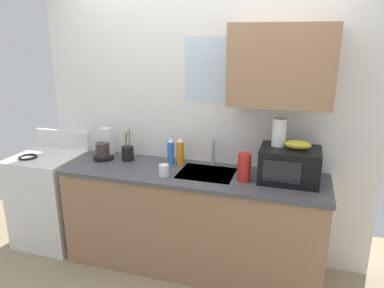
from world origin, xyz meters
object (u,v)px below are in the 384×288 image
object	(u,v)px
cereal_canister	(244,167)
banana_bunch	(298,145)
paper_towel_roll	(279,132)
coffee_maker	(105,147)
microwave	(289,165)
mug_white	(164,170)
dish_soap_bottle_blue	(171,152)
stove_range	(51,198)
dish_soap_bottle_orange	(180,152)
utensil_crock	(128,153)

from	to	relation	value
cereal_canister	banana_bunch	bearing A→B (deg)	14.38
paper_towel_roll	coffee_maker	xyz separation A→B (m)	(-1.57, 0.01, -0.28)
microwave	paper_towel_roll	world-z (taller)	paper_towel_roll
paper_towel_roll	cereal_canister	distance (m)	0.39
paper_towel_roll	mug_white	distance (m)	0.98
paper_towel_roll	cereal_canister	xyz separation A→B (m)	(-0.24, -0.15, -0.27)
coffee_maker	cereal_canister	bearing A→B (deg)	-6.77
coffee_maker	banana_bunch	bearing A→B (deg)	-1.94
dish_soap_bottle_blue	cereal_canister	world-z (taller)	dish_soap_bottle_blue
banana_bunch	paper_towel_roll	xyz separation A→B (m)	(-0.15, 0.05, 0.08)
paper_towel_roll	mug_white	world-z (taller)	paper_towel_roll
dish_soap_bottle_blue	cereal_canister	distance (m)	0.72
microwave	dish_soap_bottle_blue	xyz separation A→B (m)	(-1.03, 0.09, -0.02)
stove_range	coffee_maker	world-z (taller)	coffee_maker
dish_soap_bottle_orange	utensil_crock	size ratio (longest dim) A/B	0.84
coffee_maker	stove_range	bearing A→B (deg)	-169.76
dish_soap_bottle_orange	utensil_crock	distance (m)	0.50
dish_soap_bottle_orange	stove_range	bearing A→B (deg)	-173.02
banana_bunch	mug_white	size ratio (longest dim) A/B	2.11
stove_range	cereal_canister	xyz separation A→B (m)	(1.91, -0.05, 0.56)
paper_towel_roll	dish_soap_bottle_orange	distance (m)	0.89
microwave	utensil_crock	world-z (taller)	utensil_crock
stove_range	dish_soap_bottle_blue	size ratio (longest dim) A/B	4.47
stove_range	banana_bunch	xyz separation A→B (m)	(2.30, 0.05, 0.75)
banana_bunch	stove_range	bearing A→B (deg)	-178.84
microwave	dish_soap_bottle_blue	size ratio (longest dim) A/B	1.90
dish_soap_bottle_orange	dish_soap_bottle_blue	bearing A→B (deg)	-166.23
stove_range	microwave	world-z (taller)	microwave
coffee_maker	cereal_canister	world-z (taller)	coffee_maker
stove_range	coffee_maker	size ratio (longest dim) A/B	3.86
paper_towel_roll	utensil_crock	bearing A→B (deg)	179.16
banana_bunch	mug_white	world-z (taller)	banana_bunch
stove_range	coffee_maker	bearing A→B (deg)	10.24
coffee_maker	cereal_canister	size ratio (longest dim) A/B	1.24
coffee_maker	dish_soap_bottle_orange	size ratio (longest dim) A/B	1.14
banana_bunch	utensil_crock	bearing A→B (deg)	177.32
stove_range	cereal_canister	bearing A→B (deg)	-1.60
banana_bunch	microwave	bearing A→B (deg)	-178.23
dish_soap_bottle_orange	utensil_crock	bearing A→B (deg)	-174.97
microwave	coffee_maker	distance (m)	1.67
banana_bunch	cereal_canister	size ratio (longest dim) A/B	0.88
banana_bunch	mug_white	distance (m)	1.08
paper_towel_roll	coffee_maker	world-z (taller)	paper_towel_roll
stove_range	utensil_crock	world-z (taller)	utensil_crock
paper_towel_roll	utensil_crock	xyz separation A→B (m)	(-1.34, 0.02, -0.31)
utensil_crock	stove_range	bearing A→B (deg)	-171.83
stove_range	coffee_maker	xyz separation A→B (m)	(0.58, 0.10, 0.55)
dish_soap_bottle_orange	mug_white	bearing A→B (deg)	-97.51
coffee_maker	dish_soap_bottle_blue	xyz separation A→B (m)	(0.64, 0.03, 0.01)
utensil_crock	banana_bunch	bearing A→B (deg)	-2.68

